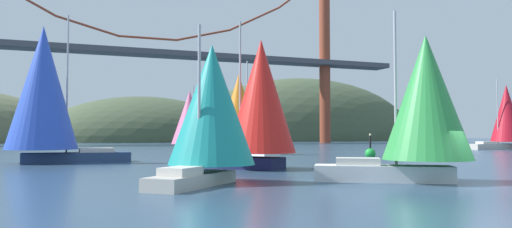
# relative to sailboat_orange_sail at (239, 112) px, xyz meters

# --- Properties ---
(ground_plane) EXTENTS (360.00, 360.00, 0.00)m
(ground_plane) POSITION_rel_sailboat_orange_sail_xyz_m (-0.91, -35.90, -4.82)
(ground_plane) COLOR #2D4760
(headland_center) EXTENTS (60.73, 44.00, 27.24)m
(headland_center) POSITION_rel_sailboat_orange_sail_xyz_m (4.09, 99.10, -4.82)
(headland_center) COLOR #425138
(headland_center) RESTS_ON ground_plane
(headland_right) EXTENTS (84.73, 44.00, 42.78)m
(headland_right) POSITION_rel_sailboat_orange_sail_xyz_m (59.09, 99.10, -4.82)
(headland_right) COLOR #425138
(headland_right) RESTS_ON ground_plane
(suspension_bridge) EXTENTS (126.67, 6.00, 44.24)m
(suspension_bridge) POSITION_rel_sailboat_orange_sail_xyz_m (-0.91, 59.10, 16.53)
(suspension_bridge) COLOR brown
(suspension_bridge) RESTS_ON ground_plane
(sailboat_orange_sail) EXTENTS (5.98, 9.74, 10.45)m
(sailboat_orange_sail) POSITION_rel_sailboat_orange_sail_xyz_m (0.00, 0.00, 0.00)
(sailboat_orange_sail) COLOR white
(sailboat_orange_sail) RESTS_ON ground_plane
(sailboat_blue_spinnaker) EXTENTS (9.86, 5.78, 12.23)m
(sailboat_blue_spinnaker) POSITION_rel_sailboat_orange_sail_xyz_m (-20.07, -9.25, 1.05)
(sailboat_blue_spinnaker) COLOR navy
(sailboat_blue_spinnaker) RESTS_ON ground_plane
(sailboat_pink_spinnaker) EXTENTS (7.29, 8.41, 8.93)m
(sailboat_pink_spinnaker) POSITION_rel_sailboat_orange_sail_xyz_m (-2.81, 11.88, -0.51)
(sailboat_pink_spinnaker) COLOR black
(sailboat_pink_spinnaker) RESTS_ON ground_plane
(sailboat_red_spinnaker) EXTENTS (7.94, 8.74, 10.14)m
(sailboat_red_spinnaker) POSITION_rel_sailboat_orange_sail_xyz_m (-6.41, -21.93, -0.25)
(sailboat_red_spinnaker) COLOR #191E4C
(sailboat_red_spinnaker) RESTS_ON ground_plane
(sailboat_crimson_sail) EXTENTS (9.36, 4.86, 10.78)m
(sailboat_crimson_sail) POSITION_rel_sailboat_orange_sail_xyz_m (44.99, 3.92, 0.36)
(sailboat_crimson_sail) COLOR #B7B2A8
(sailboat_crimson_sail) RESTS_ON ground_plane
(sailboat_green_sail) EXTENTS (8.09, 6.54, 8.50)m
(sailboat_green_sail) POSITION_rel_sailboat_orange_sail_xyz_m (-2.17, -33.11, -0.93)
(sailboat_green_sail) COLOR white
(sailboat_green_sail) RESTS_ON ground_plane
(sailboat_teal_sail) EXTENTS (6.82, 6.92, 7.45)m
(sailboat_teal_sail) POSITION_rel_sailboat_orange_sail_xyz_m (-12.00, -29.70, -1.21)
(sailboat_teal_sail) COLOR #B7B2A8
(sailboat_teal_sail) RESTS_ON ground_plane
(channel_buoy) EXTENTS (1.10, 1.10, 2.64)m
(channel_buoy) POSITION_rel_sailboat_orange_sail_xyz_m (11.21, -9.18, -4.45)
(channel_buoy) COLOR green
(channel_buoy) RESTS_ON ground_plane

